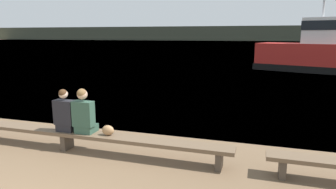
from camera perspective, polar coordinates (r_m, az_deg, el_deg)
name	(u,v)px	position (r m, az deg, el deg)	size (l,w,h in m)	color
water_surface	(253,41)	(127.12, 15.86, 9.82)	(240.00, 240.00, 0.00)	#5684A3
far_shoreline	(253,33)	(130.05, 15.97, 11.13)	(600.00, 12.00, 5.83)	#424738
bench_main	(67,134)	(7.21, -18.76, -7.13)	(7.50, 0.40, 0.43)	brown
person_left	(65,114)	(7.08, -18.97, -3.46)	(0.46, 0.40, 0.97)	black
person_right	(84,114)	(6.80, -15.73, -3.55)	(0.46, 0.41, 1.00)	#2D4C3D
shopping_bag	(108,130)	(6.63, -11.37, -6.70)	(0.27, 0.17, 0.22)	#9E754C
tugboat_red	(318,55)	(23.43, 26.71, 6.80)	(8.60, 5.37, 7.09)	red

